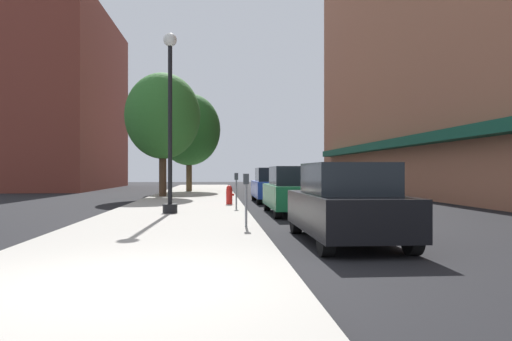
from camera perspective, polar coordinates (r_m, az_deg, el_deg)
ground_plane at (r=24.16m, az=1.78°, el=-3.63°), size 90.00×90.00×0.00m
sidewalk_slab at (r=25.04m, az=-7.62°, el=-3.37°), size 4.80×50.00×0.12m
building_right_brick at (r=32.77m, az=21.45°, el=18.13°), size 6.80×40.00×23.51m
building_far_background at (r=45.10m, az=-20.60°, el=7.53°), size 6.80×18.00×14.98m
lamppost at (r=16.27m, az=-10.02°, el=5.95°), size 0.48×0.48×5.90m
fire_hydrant at (r=20.29m, az=-3.14°, el=-2.84°), size 0.33×0.26×0.79m
parking_meter_near at (r=12.12m, az=-1.17°, el=-2.65°), size 0.14×0.09×1.31m
parking_meter_far at (r=18.32m, az=-2.32°, el=-1.79°), size 0.14×0.09×1.31m
tree_near at (r=27.41m, az=-10.86°, el=6.26°), size 4.11×4.11×6.78m
tree_mid at (r=34.19m, az=-7.84°, el=4.76°), size 4.33×4.33×6.77m
car_black at (r=10.30m, az=10.48°, el=-3.89°), size 1.80×4.30×1.66m
car_green at (r=16.90m, az=4.52°, el=-2.41°), size 1.80×4.30×1.66m
car_blue at (r=23.43m, az=1.97°, el=-1.76°), size 1.80×4.30×1.66m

